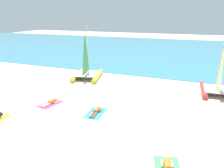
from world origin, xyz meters
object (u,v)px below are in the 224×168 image
object	(u,v)px
sailboat_red	(218,86)
towel_center_left	(50,104)
towel_center_right	(96,113)
sunbather_rightmost	(168,167)
sailboat_yellow	(87,71)
sunbather_center_right	(96,111)
sunbather_center_left	(51,102)

from	to	relation	value
sailboat_red	towel_center_left	distance (m)	13.64
towel_center_right	towel_center_left	bearing A→B (deg)	177.64
towel_center_right	sunbather_rightmost	xyz separation A→B (m)	(5.36, -3.86, 0.13)
towel_center_left	sunbather_rightmost	distance (m)	10.04
sailboat_yellow	sunbather_center_right	size ratio (longest dim) A/B	3.45
sailboat_yellow	sunbather_center_left	xyz separation A→B (m)	(0.73, -7.11, -0.67)
sunbather_center_right	sunbather_rightmost	size ratio (longest dim) A/B	1.01
sailboat_yellow	sunbather_center_right	xyz separation A→B (m)	(4.55, -7.26, -0.67)
sunbather_center_right	towel_center_left	bearing A→B (deg)	172.56
towel_center_left	towel_center_right	xyz separation A→B (m)	(3.84, -0.16, 0.00)
sailboat_yellow	sunbather_center_left	bearing A→B (deg)	-98.60
towel_center_left	sunbather_center_right	bearing A→B (deg)	-1.38
towel_center_left	sunbather_rightmost	world-z (taller)	sunbather_rightmost
sailboat_yellow	towel_center_left	distance (m)	7.25
towel_center_left	towel_center_right	size ratio (longest dim) A/B	1.00
sailboat_yellow	sunbather_rightmost	bearing A→B (deg)	-62.89
sailboat_red	sunbather_center_right	size ratio (longest dim) A/B	3.21
towel_center_left	towel_center_right	bearing A→B (deg)	-2.36
towel_center_right	sunbather_rightmost	size ratio (longest dim) A/B	1.23
sailboat_red	towel_center_right	size ratio (longest dim) A/B	2.65
sailboat_red	towel_center_right	distance (m)	10.65
sunbather_center_left	towel_center_right	bearing A→B (deg)	5.39
sailboat_yellow	sunbather_rightmost	xyz separation A→B (m)	(9.92, -11.19, -0.67)
sailboat_red	towel_center_right	bearing A→B (deg)	-140.88
sailboat_yellow	towel_center_right	world-z (taller)	sailboat_yellow
sunbather_center_left	towel_center_left	bearing A→B (deg)	-90.00
sailboat_red	sunbather_center_left	world-z (taller)	sailboat_red
sunbather_center_right	sunbather_rightmost	bearing A→B (deg)	-42.27
sunbather_center_left	sunbather_center_right	size ratio (longest dim) A/B	1.00
towel_center_left	sunbather_center_right	distance (m)	3.84
sailboat_red	sunbather_center_left	size ratio (longest dim) A/B	3.21
sailboat_yellow	sunbather_center_right	world-z (taller)	sailboat_yellow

